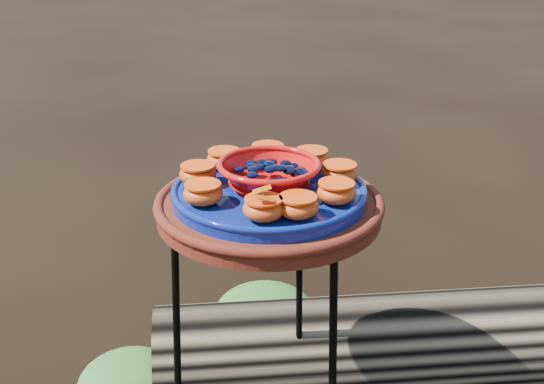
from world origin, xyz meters
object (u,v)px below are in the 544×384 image
(terracotta_saucer, at_px, (269,208))
(red_bowl, at_px, (269,176))
(cobalt_plate, at_px, (269,194))
(driftwood_log, at_px, (439,343))
(plant_stand, at_px, (269,356))

(terracotta_saucer, distance_m, red_bowl, 0.07)
(terracotta_saucer, relative_size, cobalt_plate, 1.17)
(driftwood_log, bearing_deg, red_bowl, -124.56)
(plant_stand, bearing_deg, driftwood_log, 55.44)
(cobalt_plate, height_order, red_bowl, red_bowl)
(plant_stand, relative_size, terracotta_saucer, 1.52)
(terracotta_saucer, xyz_separation_m, driftwood_log, (0.33, 0.48, -0.57))
(plant_stand, height_order, red_bowl, red_bowl)
(red_bowl, bearing_deg, terracotta_saucer, 0.00)
(terracotta_saucer, height_order, red_bowl, red_bowl)
(terracotta_saucer, xyz_separation_m, cobalt_plate, (0.00, 0.00, 0.03))
(terracotta_saucer, xyz_separation_m, red_bowl, (0.00, 0.00, 0.07))
(cobalt_plate, height_order, driftwood_log, cobalt_plate)
(terracotta_saucer, bearing_deg, plant_stand, 0.00)
(driftwood_log, bearing_deg, terracotta_saucer, -124.56)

